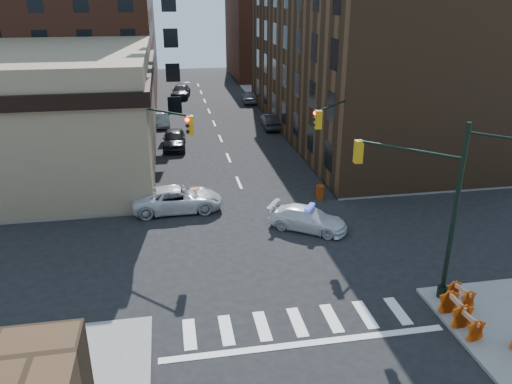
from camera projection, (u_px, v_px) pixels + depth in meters
name	position (u px, v px, depth m)	size (l,w,h in m)	color
ground	(266.00, 247.00, 27.11)	(140.00, 140.00, 0.00)	black
sidewalk_ne	(398.00, 105.00, 60.79)	(34.00, 54.50, 0.15)	gray
bank_building	(4.00, 111.00, 37.72)	(22.00, 22.00, 9.00)	#877358
apartment_block	(36.00, 1.00, 56.16)	(25.00, 25.00, 24.00)	#5D2D1D
commercial_row_ne	(354.00, 59.00, 47.21)	(14.00, 34.00, 14.00)	#472F1C
filler_nw	(89.00, 26.00, 78.15)	(20.00, 18.00, 16.00)	brown
filler_ne	(281.00, 39.00, 80.18)	(16.00, 16.00, 12.00)	#5D2D1D
signal_pole_se	(430.00, 199.00, 21.34)	(5.40, 5.27, 8.00)	black
signal_pole_nw	(152.00, 148.00, 29.41)	(3.58, 3.67, 8.00)	black
signal_pole_ne	(341.00, 138.00, 31.35)	(3.67, 3.58, 8.00)	black
tree_ne_near	(288.00, 91.00, 50.81)	(3.00, 3.00, 4.85)	black
tree_ne_far	(272.00, 79.00, 58.11)	(3.00, 3.00, 4.85)	black
police_car	(308.00, 219.00, 28.90)	(1.87, 4.60, 1.33)	silver
pickup	(177.00, 199.00, 31.38)	(2.59, 5.62, 1.56)	silver
parked_car_wnear	(174.00, 139.00, 44.05)	(1.95, 4.84, 1.65)	black
parked_car_wfar	(163.00, 120.00, 51.47)	(1.37, 3.92, 1.29)	#969A9E
parked_car_wdeep	(181.00, 91.00, 65.61)	(2.22, 5.46, 1.58)	black
parked_car_enear	(271.00, 121.00, 50.51)	(1.61, 4.63, 1.52)	black
parked_car_efar	(250.00, 97.00, 62.37)	(1.74, 4.32, 1.47)	gray
pedestrian_a	(141.00, 177.00, 34.21)	(0.69, 0.45, 1.90)	black
pedestrian_b	(93.00, 198.00, 30.96)	(0.83, 0.65, 1.71)	black
pedestrian_c	(97.00, 184.00, 33.06)	(1.04, 0.43, 1.78)	#1D242C
barrel_road	(320.00, 192.00, 33.22)	(0.55, 0.55, 0.98)	#EC4F0B
barrel_bank	(195.00, 196.00, 32.45)	(0.60, 0.60, 1.08)	#E6500A
barricade_se_a	(455.00, 310.00, 20.61)	(1.36, 0.68, 1.02)	#E7440A
barricade_se_b	(461.00, 296.00, 21.70)	(1.14, 0.57, 0.86)	#C93809
barricade_se_c	(468.00, 325.00, 19.78)	(1.20, 0.60, 0.90)	#E35A0A
barricade_nw_a	(146.00, 199.00, 31.74)	(1.28, 0.64, 0.96)	red
barricade_nw_b	(59.00, 207.00, 30.56)	(1.35, 0.67, 1.01)	#E5500A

